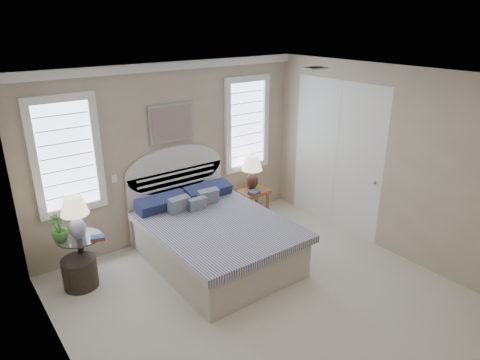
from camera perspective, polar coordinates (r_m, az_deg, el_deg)
name	(u,v)px	position (r m, az deg, el deg)	size (l,w,h in m)	color
floor	(279,310)	(5.38, 5.19, -16.84)	(4.50, 5.00, 0.01)	beige
ceiling	(288,81)	(4.30, 6.38, 12.93)	(4.50, 5.00, 0.01)	silver
wall_back	(173,153)	(6.61, -8.96, 3.63)	(4.50, 0.02, 2.70)	tan
wall_left	(72,278)	(3.73, -21.52, -12.07)	(0.02, 5.00, 2.70)	tan
wall_right	(404,167)	(6.33, 21.03, 1.65)	(0.02, 5.00, 2.70)	tan
crown_molding	(169,66)	(6.32, -9.46, 14.77)	(4.50, 0.08, 0.12)	white
hvac_vent	(314,68)	(5.71, 9.90, 14.51)	(0.30, 0.20, 0.02)	#B2B2B2
switch_plate	(114,178)	(6.31, -16.40, 0.22)	(0.08, 0.01, 0.12)	white
window_left	(66,156)	(6.00, -22.15, 3.01)	(0.90, 0.06, 1.60)	#AEC1DD
window_right	(246,124)	(7.26, 0.84, 7.49)	(0.90, 0.06, 1.60)	#AEC1DD
painting	(172,123)	(6.46, -9.03, 7.53)	(0.74, 0.04, 0.58)	silver
closet_door	(336,156)	(7.03, 12.65, 3.12)	(0.02, 1.80, 2.40)	white
bed	(212,235)	(6.15, -3.81, -7.30)	(1.72, 2.28, 1.47)	#BAB5A4
side_table_left	(82,253)	(6.06, -20.37, -9.15)	(0.56, 0.56, 0.63)	black
nightstand_right	(253,198)	(7.34, 1.74, -2.38)	(0.50, 0.40, 0.53)	#9B6032
floor_pot	(80,273)	(6.01, -20.54, -11.50)	(0.44, 0.44, 0.40)	black
lamp_left	(75,213)	(5.79, -21.14, -4.09)	(0.42, 0.42, 0.57)	silver
lamp_right	(252,169)	(7.24, 1.60, 1.51)	(0.46, 0.46, 0.58)	black
potted_plant	(59,228)	(5.84, -23.01, -5.94)	(0.21, 0.21, 0.37)	#2E712D
books_left	(98,238)	(5.79, -18.44, -7.34)	(0.21, 0.17, 0.05)	#A02928
books_right	(254,193)	(7.11, 1.91, -1.69)	(0.22, 0.18, 0.05)	#A02928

